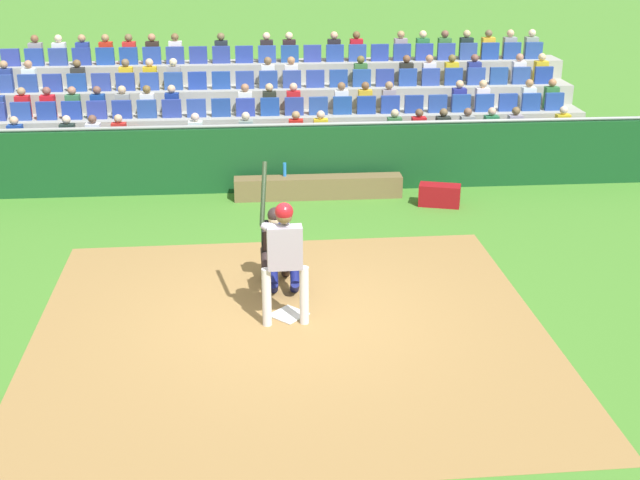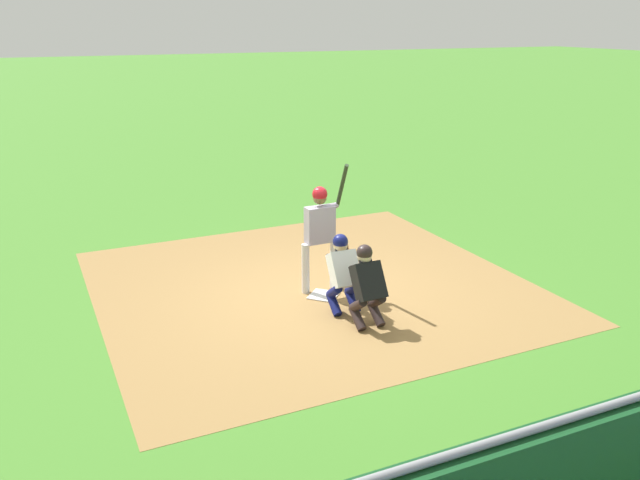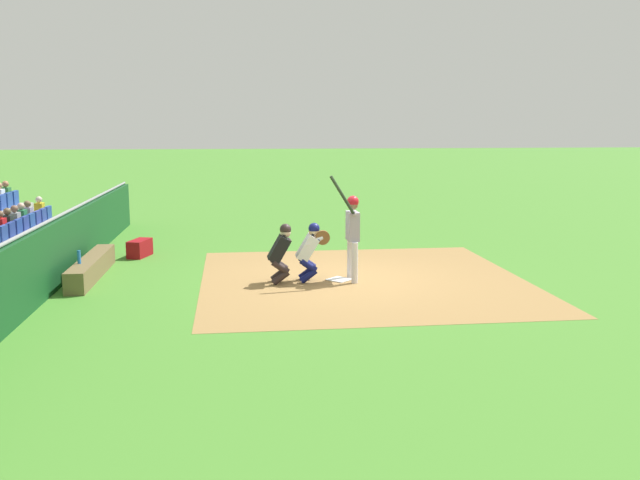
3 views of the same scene
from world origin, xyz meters
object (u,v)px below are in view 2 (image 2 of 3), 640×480
at_px(home_plate_marker, 324,295).
at_px(water_bottle_on_bench, 550,459).
at_px(catcher_crouching, 343,269).
at_px(home_plate_umpire, 367,283).
at_px(batter_at_plate, 321,227).

relative_size(home_plate_marker, water_bottle_on_bench, 1.60).
xyz_separation_m(home_plate_marker, catcher_crouching, (0.04, -0.63, 0.69)).
xyz_separation_m(home_plate_umpire, water_bottle_on_bench, (-0.33, -4.13, -0.11)).
bearing_deg(home_plate_umpire, water_bottle_on_bench, -94.50).
height_order(home_plate_marker, catcher_crouching, catcher_crouching).
xyz_separation_m(batter_at_plate, water_bottle_on_bench, (-0.25, -5.63, -0.55)).
height_order(catcher_crouching, home_plate_umpire, home_plate_umpire).
xyz_separation_m(home_plate_marker, home_plate_umpire, (0.13, -1.24, 0.67)).
bearing_deg(batter_at_plate, water_bottle_on_bench, -92.58).
bearing_deg(home_plate_marker, catcher_crouching, -86.15).
height_order(home_plate_marker, home_plate_umpire, home_plate_umpire).
bearing_deg(catcher_crouching, home_plate_umpire, -81.42).
distance_m(home_plate_umpire, water_bottle_on_bench, 4.14).
bearing_deg(home_plate_umpire, home_plate_marker, 96.19).
height_order(home_plate_umpire, water_bottle_on_bench, home_plate_umpire).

